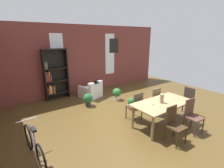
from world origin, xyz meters
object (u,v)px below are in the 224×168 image
dining_chair_far_left (136,105)px  dining_table (163,105)px  bicycle_second (34,146)px  potted_plant_window (131,103)px  vase_on_table (162,98)px  dining_chair_head_right (187,100)px  potted_plant_corner (88,99)px  dining_chair_near_right (192,115)px  dining_chair_far_right (153,100)px  armchair_white (91,91)px  dining_chair_near_left (174,123)px  bookshelf_tall (54,76)px  potted_plant_by_shelf (117,94)px

dining_chair_far_left → dining_table: bearing=-59.0°
dining_table → bicycle_second: (-3.48, 0.67, -0.35)m
potted_plant_window → vase_on_table: bearing=-93.9°
dining_chair_head_right → potted_plant_corner: dining_chair_head_right is taller
vase_on_table → dining_chair_head_right: bearing=-0.1°
dining_chair_near_right → dining_chair_far_right: same height
dining_table → dining_chair_far_left: dining_chair_far_left is taller
bicycle_second → potted_plant_window: bicycle_second is taller
armchair_white → bicycle_second: (-2.90, -2.75, 0.05)m
dining_chair_near_left → vase_on_table: bearing=63.4°
bicycle_second → potted_plant_window: bearing=11.8°
dining_table → dining_chair_near_right: size_ratio=1.98×
bookshelf_tall → potted_plant_corner: 1.87m
armchair_white → bicycle_second: bicycle_second is taller
vase_on_table → dining_chair_far_left: (-0.36, 0.70, -0.38)m
dining_chair_head_right → dining_chair_near_right: bearing=-141.6°
dining_chair_near_left → armchair_white: 4.13m
armchair_white → potted_plant_by_shelf: (0.74, -0.94, 0.01)m
dining_chair_near_left → dining_chair_far_left: 1.41m
bicycle_second → dining_table: bearing=-10.9°
vase_on_table → dining_chair_near_right: bearing=-54.7°
armchair_white → dining_chair_far_left: bearing=-86.7°
dining_chair_far_left → potted_plant_window: 0.88m
dining_chair_near_left → armchair_white: size_ratio=0.93×
potted_plant_window → armchair_white: bearing=106.8°
bookshelf_tall → bicycle_second: bearing=-114.1°
dining_chair_near_left → dining_chair_far_right: bearing=59.1°
vase_on_table → dining_chair_near_left: (-0.35, -0.70, -0.38)m
dining_table → dining_chair_far_left: size_ratio=1.98×
dining_chair_near_left → dining_chair_far_left: same height
dining_chair_far_right → bicycle_second: size_ratio=0.59×
vase_on_table → dining_chair_head_right: 1.43m
dining_chair_far_left → bicycle_second: (-3.06, -0.03, -0.19)m
dining_chair_far_left → potted_plant_window: dining_chair_far_left is taller
vase_on_table → potted_plant_by_shelf: vase_on_table is taller
bicycle_second → potted_plant_by_shelf: 4.06m
potted_plant_by_shelf → dining_chair_near_left: bearing=-100.3°
dining_chair_far_left → potted_plant_corner: (-0.74, 1.91, -0.23)m
dining_chair_near_left → dining_chair_far_left: bearing=90.1°
dining_table → dining_chair_head_right: (1.31, -0.00, -0.16)m
dining_chair_near_left → dining_chair_head_right: same height
dining_table → dining_chair_head_right: bearing=-0.1°
dining_chair_far_left → bicycle_second: size_ratio=0.59×
dining_chair_far_right → potted_plant_corner: bearing=129.6°
dining_table → potted_plant_corner: bearing=113.9°
armchair_white → dining_chair_head_right: bearing=-61.0°
potted_plant_corner → armchair_white: bearing=54.3°
vase_on_table → dining_chair_near_left: size_ratio=0.28×
dining_chair_near_right → potted_plant_window: dining_chair_near_right is taller
vase_on_table → armchair_white: (-0.51, 3.42, -0.61)m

